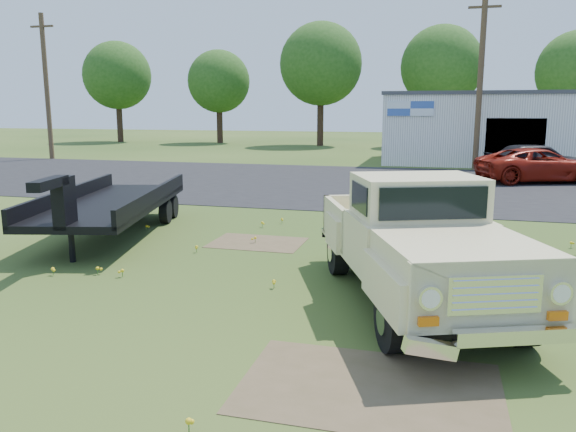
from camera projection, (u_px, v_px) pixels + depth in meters
The scene contains 15 objects.
ground at pixel (304, 295), 9.74m from camera, with size 140.00×140.00×0.00m, color #234014.
asphalt_lot at pixel (386, 185), 23.97m from camera, with size 90.00×14.00×0.02m, color black.
dirt_patch_a at pixel (369, 388), 6.52m from camera, with size 3.00×2.00×0.01m, color brown.
dirt_patch_b at pixel (257, 243), 13.57m from camera, with size 2.20×1.60×0.01m, color brown.
commercial_building at pixel (507, 127), 33.42m from camera, with size 14.20×8.20×4.15m.
utility_pole_west at pixel (46, 86), 35.36m from camera, with size 1.60×0.30×9.00m.
utility_pole_mid at pixel (480, 81), 28.72m from camera, with size 1.60×0.30×9.00m.
treeline_a at pixel (117, 76), 53.64m from camera, with size 6.40×6.40×9.52m.
treeline_b at pixel (219, 82), 52.15m from camera, with size 5.76×5.76×8.57m.
treeline_c at pixel (321, 64), 47.94m from camera, with size 7.04×7.04×10.47m.
treeline_d at pixel (442, 67), 46.40m from camera, with size 6.72×6.72×10.00m.
vintage_pickup_truck at pixel (415, 240), 9.18m from camera, with size 2.30×5.91×2.15m, color beige, non-canonical shape.
flatbed_trailer at pixel (112, 198), 14.28m from camera, with size 2.31×6.94×1.89m, color black, non-canonical shape.
red_pickup at pixel (539, 166), 24.60m from camera, with size 2.44×5.29×1.47m, color maroon.
dark_sedan at pixel (536, 160), 26.37m from camera, with size 1.92×4.78×1.63m, color black.
Camera 1 is at (2.15, -9.06, 3.19)m, focal length 35.00 mm.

